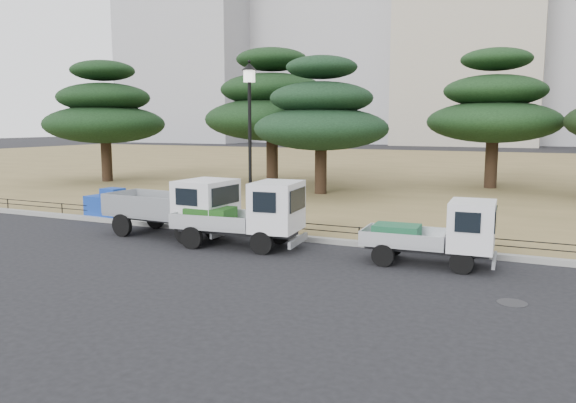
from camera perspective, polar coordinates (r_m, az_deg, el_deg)
The scene contains 14 objects.
ground at distance 15.29m, azimuth -3.15°, elevation -5.79°, with size 220.00×220.00×0.00m, color black.
lawn at distance 44.41m, azimuth 15.61°, elevation 3.12°, with size 120.00×56.00×0.15m, color olive.
curb at distance 17.55m, azimuth 0.82°, elevation -3.70°, with size 120.00×0.25×0.16m, color gray.
truck_large at distance 18.26m, azimuth -11.23°, elevation -0.30°, with size 4.42×1.95×1.89m.
truck_kei_front at distance 16.46m, azimuth -4.12°, elevation -1.32°, with size 3.85×1.93×1.97m.
truck_kei_rear at distance 14.85m, azimuth 15.02°, elevation -3.09°, with size 3.33×1.55×1.71m.
street_lamp at distance 18.24m, azimuth -3.91°, elevation 8.42°, with size 0.48×0.48×5.37m.
pipe_fence at distance 17.62m, azimuth 1.02°, elevation -2.46°, with size 38.00×0.04×0.40m.
tarp_pile at distance 22.40m, azimuth -17.63°, elevation -0.25°, with size 1.67×1.29×1.05m.
manhole at distance 12.47m, azimuth 21.82°, elevation -9.54°, with size 0.60×0.60×0.01m, color #2D2D30.
pine_west_far at distance 35.31m, azimuth -18.14°, elevation 8.61°, with size 7.03×7.03×7.10m.
pine_west_near at distance 32.65m, azimuth -1.64°, elevation 9.67°, with size 7.69×7.69×7.69m.
pine_center_left at distance 27.67m, azimuth 3.39°, elevation 8.77°, with size 6.58×6.58×6.69m.
pine_center_right at distance 32.01m, azimuth 20.19°, elevation 8.91°, with size 6.94×6.94×7.36m.
Camera 1 is at (6.94, -13.12, 3.65)m, focal length 35.00 mm.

